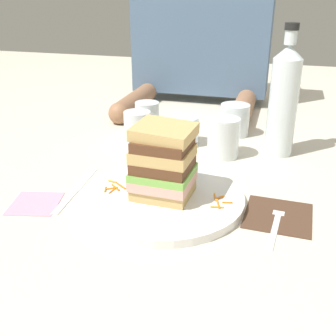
{
  "coord_description": "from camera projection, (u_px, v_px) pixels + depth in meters",
  "views": [
    {
      "loc": [
        0.18,
        -0.64,
        0.37
      ],
      "look_at": [
        -0.02,
        0.03,
        0.06
      ],
      "focal_mm": 44.15,
      "sensor_mm": 36.0,
      "label": 1
    }
  ],
  "objects": [
    {
      "name": "empty_tumbler_1",
      "position": [
        184.0,
        131.0,
        1.02
      ],
      "size": [
        0.07,
        0.07,
        0.07
      ],
      "primitive_type": "cylinder",
      "color": "silver",
      "rests_on": "ground_plane"
    },
    {
      "name": "fork",
      "position": [
        277.0,
        220.0,
        0.7
      ],
      "size": [
        0.03,
        0.17,
        0.0
      ],
      "color": "silver",
      "rests_on": "napkin_dark"
    },
    {
      "name": "carrot_shred_6",
      "position": [
        218.0,
        204.0,
        0.72
      ],
      "size": [
        0.01,
        0.03,
        0.0
      ],
      "primitive_type": "cylinder",
      "rotation": [
        0.0,
        1.57,
        1.87
      ],
      "color": "orange",
      "rests_on": "main_plate"
    },
    {
      "name": "ground_plane",
      "position": [
        171.0,
        203.0,
        0.76
      ],
      "size": [
        3.0,
        3.0,
        0.0
      ],
      "primitive_type": "plane",
      "color": "beige"
    },
    {
      "name": "carrot_shred_2",
      "position": [
        113.0,
        181.0,
        0.8
      ],
      "size": [
        0.02,
        0.01,
        0.0
      ],
      "primitive_type": "cylinder",
      "rotation": [
        0.0,
        1.57,
        2.94
      ],
      "color": "orange",
      "rests_on": "main_plate"
    },
    {
      "name": "carrot_shred_8",
      "position": [
        220.0,
        197.0,
        0.75
      ],
      "size": [
        0.02,
        0.02,
        0.0
      ],
      "primitive_type": "cylinder",
      "rotation": [
        0.0,
        1.57,
        4.03
      ],
      "color": "orange",
      "rests_on": "main_plate"
    },
    {
      "name": "carrot_shred_0",
      "position": [
        113.0,
        190.0,
        0.77
      ],
      "size": [
        0.01,
        0.03,
        0.0
      ],
      "primitive_type": "cylinder",
      "rotation": [
        0.0,
        1.57,
        1.4
      ],
      "color": "orange",
      "rests_on": "main_plate"
    },
    {
      "name": "juice_glass",
      "position": [
        223.0,
        140.0,
        0.95
      ],
      "size": [
        0.07,
        0.07,
        0.09
      ],
      "color": "white",
      "rests_on": "ground_plane"
    },
    {
      "name": "napkin_pink",
      "position": [
        35.0,
        203.0,
        0.76
      ],
      "size": [
        0.1,
        0.11,
        0.0
      ],
      "primitive_type": "cube",
      "rotation": [
        0.0,
        0.0,
        0.22
      ],
      "color": "pink",
      "rests_on": "ground_plane"
    },
    {
      "name": "carrot_shred_7",
      "position": [
        227.0,
        203.0,
        0.73
      ],
      "size": [
        0.02,
        0.01,
        0.0
      ],
      "primitive_type": "cylinder",
      "rotation": [
        0.0,
        1.57,
        3.38
      ],
      "color": "orange",
      "rests_on": "main_plate"
    },
    {
      "name": "carrot_shred_1",
      "position": [
        121.0,
        186.0,
        0.79
      ],
      "size": [
        0.03,
        0.02,
        0.0
      ],
      "primitive_type": "cylinder",
      "rotation": [
        0.0,
        1.57,
        5.65
      ],
      "color": "orange",
      "rests_on": "main_plate"
    },
    {
      "name": "carrot_shred_5",
      "position": [
        116.0,
        187.0,
        0.78
      ],
      "size": [
        0.02,
        0.02,
        0.0
      ],
      "primitive_type": "cylinder",
      "rotation": [
        0.0,
        1.57,
        5.58
      ],
      "color": "orange",
      "rests_on": "main_plate"
    },
    {
      "name": "sandwich",
      "position": [
        164.0,
        162.0,
        0.73
      ],
      "size": [
        0.11,
        0.1,
        0.13
      ],
      "color": "tan",
      "rests_on": "main_plate"
    },
    {
      "name": "water_bottle",
      "position": [
        283.0,
        100.0,
        0.93
      ],
      "size": [
        0.06,
        0.06,
        0.3
      ],
      "color": "silver",
      "rests_on": "ground_plane"
    },
    {
      "name": "empty_tumbler_0",
      "position": [
        138.0,
        129.0,
        1.01
      ],
      "size": [
        0.07,
        0.07,
        0.09
      ],
      "primitive_type": "cylinder",
      "color": "silver",
      "rests_on": "ground_plane"
    },
    {
      "name": "napkin_dark",
      "position": [
        278.0,
        215.0,
        0.72
      ],
      "size": [
        0.12,
        0.13,
        0.0
      ],
      "primitive_type": "cube",
      "rotation": [
        0.0,
        0.0,
        -0.04
      ],
      "color": "#4C3323",
      "rests_on": "ground_plane"
    },
    {
      "name": "main_plate",
      "position": [
        164.0,
        198.0,
        0.76
      ],
      "size": [
        0.3,
        0.3,
        0.02
      ],
      "primitive_type": "cylinder",
      "color": "white",
      "rests_on": "ground_plane"
    },
    {
      "name": "empty_tumbler_3",
      "position": [
        147.0,
        118.0,
        1.1
      ],
      "size": [
        0.06,
        0.06,
        0.08
      ],
      "primitive_type": "cylinder",
      "color": "silver",
      "rests_on": "ground_plane"
    },
    {
      "name": "carrot_shred_9",
      "position": [
        217.0,
        207.0,
        0.71
      ],
      "size": [
        0.02,
        0.01,
        0.0
      ],
      "primitive_type": "cylinder",
      "rotation": [
        0.0,
        1.57,
        0.16
      ],
      "color": "orange",
      "rests_on": "main_plate"
    },
    {
      "name": "carrot_shred_4",
      "position": [
        105.0,
        189.0,
        0.77
      ],
      "size": [
        0.01,
        0.02,
        0.0
      ],
      "primitive_type": "cylinder",
      "rotation": [
        0.0,
        1.57,
        5.03
      ],
      "color": "orange",
      "rests_on": "main_plate"
    },
    {
      "name": "carrot_shred_3",
      "position": [
        111.0,
        188.0,
        0.78
      ],
      "size": [
        0.02,
        0.02,
        0.0
      ],
      "primitive_type": "cylinder",
      "rotation": [
        0.0,
        1.57,
        3.8
      ],
      "color": "orange",
      "rests_on": "main_plate"
    },
    {
      "name": "knife",
      "position": [
        75.0,
        190.0,
        0.81
      ],
      "size": [
        0.03,
        0.2,
        0.0
      ],
      "color": "silver",
      "rests_on": "ground_plane"
    },
    {
      "name": "diner_across",
      "position": [
        201.0,
        18.0,
        1.31
      ],
      "size": [
        0.44,
        0.45,
        0.6
      ],
      "color": "#936647",
      "rests_on": "ground_plane"
    },
    {
      "name": "carrot_shred_10",
      "position": [
        215.0,
        197.0,
        0.75
      ],
      "size": [
        0.01,
        0.03,
        0.0
      ],
      "primitive_type": "cylinder",
      "rotation": [
        0.0,
        1.57,
        4.98
      ],
      "color": "orange",
      "rests_on": "main_plate"
    },
    {
      "name": "empty_tumbler_2",
      "position": [
        235.0,
        120.0,
        1.09
      ],
      "size": [
        0.08,
        0.08,
        0.08
      ],
      "primitive_type": "cylinder",
      "color": "silver",
      "rests_on": "ground_plane"
    }
  ]
}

